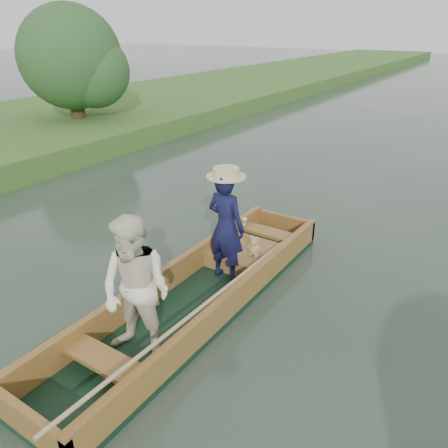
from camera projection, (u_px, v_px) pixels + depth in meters
The scene contains 3 objects.
ground at pixel (199, 306), 5.71m from camera, with size 120.00×120.00×0.00m, color #283D30.
trees_far at pixel (396, 83), 7.34m from camera, with size 20.94×5.69×4.35m.
punt at pixel (190, 276), 5.32m from camera, with size 1.12×5.15×1.70m.
Camera 1 is at (2.88, -3.78, 3.37)m, focal length 35.00 mm.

